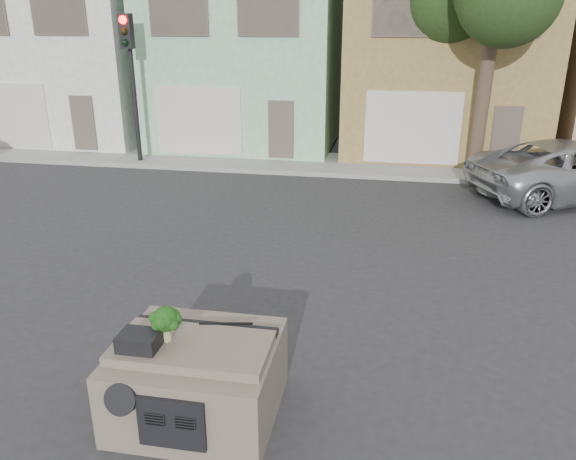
# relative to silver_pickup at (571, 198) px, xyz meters

# --- Properties ---
(ground_plane) EXTENTS (120.00, 120.00, 0.00)m
(ground_plane) POSITION_rel_silver_pickup_xyz_m (-7.50, -7.99, 0.00)
(ground_plane) COLOR #303033
(ground_plane) RESTS_ON ground
(sidewalk) EXTENTS (40.00, 3.00, 0.15)m
(sidewalk) POSITION_rel_silver_pickup_xyz_m (-7.50, 2.51, 0.07)
(sidewalk) COLOR gray
(sidewalk) RESTS_ON ground
(townhouse_white) EXTENTS (7.20, 8.20, 7.55)m
(townhouse_white) POSITION_rel_silver_pickup_xyz_m (-18.50, 6.51, 3.77)
(townhouse_white) COLOR silver
(townhouse_white) RESTS_ON ground
(townhouse_mint) EXTENTS (7.20, 8.20, 7.55)m
(townhouse_mint) POSITION_rel_silver_pickup_xyz_m (-11.00, 6.51, 3.77)
(townhouse_mint) COLOR #99D0A0
(townhouse_mint) RESTS_ON ground
(townhouse_tan) EXTENTS (7.20, 8.20, 7.55)m
(townhouse_tan) POSITION_rel_silver_pickup_xyz_m (-3.50, 6.51, 3.77)
(townhouse_tan) COLOR olive
(townhouse_tan) RESTS_ON ground
(silver_pickup) EXTENTS (6.56, 4.85, 1.66)m
(silver_pickup) POSITION_rel_silver_pickup_xyz_m (0.00, 0.00, 0.00)
(silver_pickup) COLOR #A9ABAF
(silver_pickup) RESTS_ON ground
(traffic_signal) EXTENTS (0.40, 0.40, 5.10)m
(traffic_signal) POSITION_rel_silver_pickup_xyz_m (-14.00, 1.51, 2.55)
(traffic_signal) COLOR black
(traffic_signal) RESTS_ON ground
(tree_near) EXTENTS (4.40, 4.00, 8.50)m
(tree_near) POSITION_rel_silver_pickup_xyz_m (-2.50, 1.81, 4.25)
(tree_near) COLOR #233A17
(tree_near) RESTS_ON ground
(car_dashboard) EXTENTS (2.00, 1.80, 1.12)m
(car_dashboard) POSITION_rel_silver_pickup_xyz_m (-7.50, -10.99, 0.56)
(car_dashboard) COLOR #726355
(car_dashboard) RESTS_ON ground
(instrument_hump) EXTENTS (0.48, 0.38, 0.20)m
(instrument_hump) POSITION_rel_silver_pickup_xyz_m (-8.08, -11.34, 1.22)
(instrument_hump) COLOR black
(instrument_hump) RESTS_ON car_dashboard
(wiper_arm) EXTENTS (0.69, 0.15, 0.02)m
(wiper_arm) POSITION_rel_silver_pickup_xyz_m (-7.22, -10.61, 1.13)
(wiper_arm) COLOR black
(wiper_arm) RESTS_ON car_dashboard
(broccoli) EXTENTS (0.45, 0.45, 0.47)m
(broccoli) POSITION_rel_silver_pickup_xyz_m (-7.83, -11.12, 1.35)
(broccoli) COLOR #153B0F
(broccoli) RESTS_ON car_dashboard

